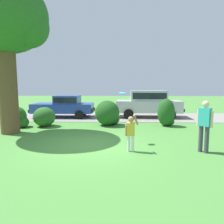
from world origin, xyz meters
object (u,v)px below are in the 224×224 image
child_thrower (131,131)px  adult_onlooker (205,124)px  oak_tree_large (6,22)px  parked_sedan (65,106)px  frisbee (123,93)px  parked_suv (148,102)px

child_thrower → adult_onlooker: bearing=-0.1°
oak_tree_large → parked_sedan: 6.63m
frisbee → adult_onlooker: size_ratio=0.16×
parked_suv → adult_onlooker: parked_suv is taller
parked_suv → frisbee: bearing=-106.3°
parked_sedan → child_thrower: bearing=-60.5°
child_thrower → frisbee: bearing=103.0°
parked_sedan → child_thrower: size_ratio=3.44×
oak_tree_large → child_thrower: (5.50, -2.64, -4.38)m
parked_sedan → parked_suv: 5.97m
parked_suv → frisbee: 6.95m
oak_tree_large → child_thrower: oak_tree_large is taller
parked_sedan → adult_onlooker: bearing=-48.4°
child_thrower → adult_onlooker: 2.45m
child_thrower → parked_suv: bearing=78.0°
parked_sedan → child_thrower: (4.30, -7.58, -0.13)m
child_thrower → adult_onlooker: (2.43, -0.01, 0.27)m
oak_tree_large → adult_onlooker: oak_tree_large is taller
parked_suv → child_thrower: parked_suv is taller
oak_tree_large → frisbee: (5.23, -1.46, -3.15)m
parked_sedan → child_thrower: parked_sedan is taller
child_thrower → adult_onlooker: adult_onlooker is taller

